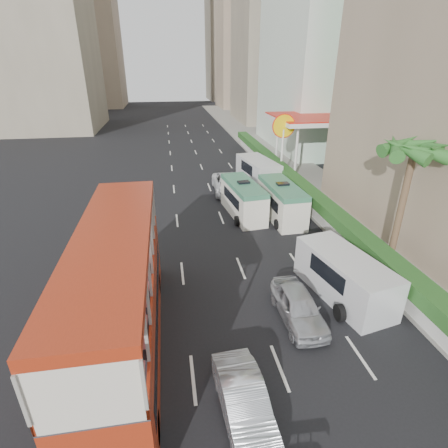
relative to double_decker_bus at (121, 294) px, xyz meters
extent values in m
plane|color=black|center=(6.00, 0.00, -2.53)|extent=(200.00, 200.00, 0.00)
cube|color=#A12A12|center=(0.00, 0.00, 0.00)|extent=(2.50, 11.00, 5.06)
imported|color=silver|center=(3.87, -3.66, -2.53)|extent=(1.59, 3.93, 1.27)
imported|color=silver|center=(7.18, 0.50, -2.53)|extent=(1.66, 4.02, 1.36)
imported|color=silver|center=(7.09, 17.38, -2.53)|extent=(2.71, 5.52, 1.51)
cube|color=silver|center=(7.28, 12.32, -1.31)|extent=(2.47, 5.69, 2.45)
cube|color=silver|center=(9.88, 11.36, -1.28)|extent=(2.11, 5.70, 2.49)
cube|color=silver|center=(9.91, 1.82, -1.48)|extent=(3.14, 5.59, 2.11)
cube|color=silver|center=(10.20, 19.44, -1.40)|extent=(3.10, 5.92, 2.25)
cube|color=#99968C|center=(15.00, 25.00, -2.44)|extent=(6.00, 120.00, 0.18)
cube|color=silver|center=(12.20, 14.00, -1.85)|extent=(0.30, 44.00, 1.00)
cube|color=#2D6626|center=(12.20, 14.00, -1.00)|extent=(1.10, 44.00, 0.70)
cylinder|color=brown|center=(13.80, 4.00, 0.85)|extent=(0.36, 0.36, 6.40)
cube|color=silver|center=(16.00, 23.00, 0.22)|extent=(6.50, 8.00, 5.50)
cube|color=tan|center=(23.00, 82.00, 19.47)|extent=(14.00, 14.00, 44.00)
cube|color=gray|center=(23.00, 104.00, 17.47)|extent=(14.00, 14.00, 40.00)
cube|color=tan|center=(-16.00, 90.00, 20.47)|extent=(16.00, 16.00, 46.00)
camera|label=1|loc=(2.04, -11.04, 7.67)|focal=28.00mm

